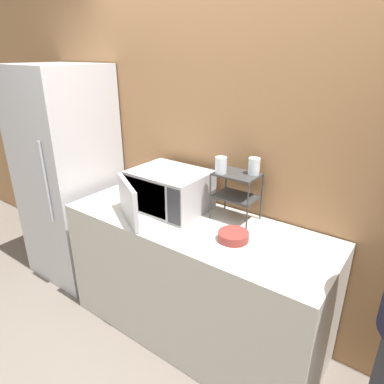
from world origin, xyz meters
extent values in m
plane|color=#6B6056|center=(0.00, 0.00, 0.00)|extent=(12.00, 12.00, 0.00)
cube|color=#9E7047|center=(0.00, 0.74, 1.30)|extent=(8.00, 0.06, 2.60)
cube|color=#B7B2A8|center=(0.00, 0.35, 0.47)|extent=(1.88, 0.70, 0.94)
cube|color=#ADADB2|center=(-0.28, 0.44, 1.08)|extent=(0.53, 0.41, 0.28)
cube|color=#B7B2A8|center=(-0.34, 0.23, 1.08)|extent=(0.38, 0.01, 0.24)
cube|color=#333338|center=(-0.07, 0.23, 1.08)|extent=(0.10, 0.01, 0.25)
cube|color=#ADADB2|center=(-0.37, 0.11, 1.08)|extent=(0.37, 0.23, 0.27)
cylinder|color=#333333|center=(0.05, 0.46, 1.10)|extent=(0.01, 0.01, 0.33)
cylinder|color=#333333|center=(0.33, 0.46, 1.10)|extent=(0.01, 0.01, 0.33)
cylinder|color=#333333|center=(0.05, 0.66, 1.10)|extent=(0.01, 0.01, 0.33)
cylinder|color=#333333|center=(0.33, 0.66, 1.10)|extent=(0.01, 0.01, 0.33)
cube|color=#333333|center=(0.19, 0.56, 1.10)|extent=(0.28, 0.20, 0.01)
cube|color=#333333|center=(0.19, 0.56, 1.26)|extent=(0.28, 0.20, 0.01)
cylinder|color=silver|center=(0.10, 0.51, 1.32)|extent=(0.08, 0.08, 0.11)
cylinder|color=silver|center=(0.28, 0.61, 1.32)|extent=(0.08, 0.08, 0.11)
cylinder|color=maroon|center=(0.33, 0.30, 0.94)|extent=(0.10, 0.10, 0.01)
cylinder|color=maroon|center=(0.33, 0.30, 0.96)|extent=(0.19, 0.19, 0.05)
cube|color=#B7B7BC|center=(-1.41, 0.37, 0.96)|extent=(0.75, 0.66, 1.91)
cylinder|color=#99999E|center=(-1.19, 0.02, 1.05)|extent=(0.02, 0.02, 0.67)
camera|label=1|loc=(1.20, -1.31, 2.00)|focal=32.00mm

